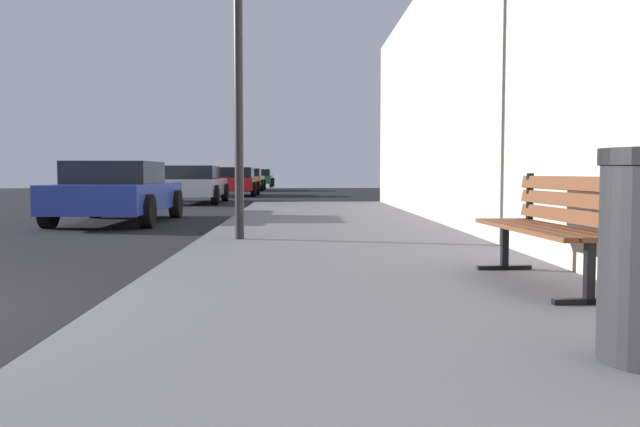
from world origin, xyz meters
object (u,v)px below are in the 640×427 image
car_green (260,178)px  car_red (235,181)px  bench (552,220)px  street_lamp (238,4)px  car_silver (194,184)px  car_blue (118,192)px  car_yellow (247,179)px

car_green → car_red: bearing=-90.3°
bench → car_green: car_green is taller
bench → car_green: (-4.84, 41.67, -0.02)m
bench → street_lamp: 5.34m
car_silver → car_red: size_ratio=1.09×
street_lamp → car_blue: size_ratio=1.04×
car_yellow → street_lamp: bearing=-85.6°
street_lamp → car_yellow: size_ratio=1.05×
car_yellow → car_green: 8.61m
car_red → car_yellow: 8.65m
bench → street_lamp: bearing=124.7°
street_lamp → car_yellow: bearing=94.4°
street_lamp → car_red: (-2.09, 20.72, -2.63)m
car_silver → car_green: same height
car_red → bench: bearing=-78.6°
car_blue → car_yellow: (0.71, 24.45, -0.00)m
car_red → car_silver: bearing=-95.9°
car_blue → car_yellow: bearing=88.3°
car_silver → car_red: 6.93m
street_lamp → car_green: bearing=93.0°
street_lamp → car_silver: street_lamp is taller
bench → street_lamp: street_lamp is taller
bench → car_green: size_ratio=0.42×
car_silver → car_yellow: bearing=88.0°
car_blue → car_yellow: 24.46m
bench → car_red: 24.91m
street_lamp → car_red: size_ratio=1.14×
street_lamp → car_red: bearing=95.8°
car_red → car_green: (0.09, 17.25, 0.00)m
car_red → car_green: size_ratio=0.90×
car_blue → car_red: same height
bench → car_blue: size_ratio=0.42×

